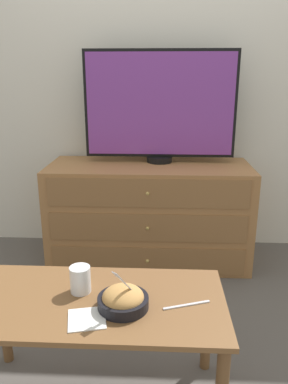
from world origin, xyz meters
name	(u,v)px	position (x,y,z in m)	size (l,w,h in m)	color
ground_plane	(162,241)	(0.00, 0.00, 0.00)	(12.00, 12.00, 0.00)	#56514C
wall_back	(165,72)	(0.00, 0.03, 1.30)	(12.00, 0.05, 2.60)	silver
dresser	(149,213)	(-0.10, -0.30, 0.35)	(1.38, 0.56, 0.70)	#9E6B3D
tv	(160,106)	(-0.03, -0.20, 1.08)	(1.02, 0.18, 0.75)	black
coffee_table	(94,316)	(-0.26, -1.57, 0.40)	(0.99, 0.49, 0.48)	brown
takeout_bowl	(123,300)	(-0.14, -1.61, 0.51)	(0.18, 0.18, 0.18)	black
drink_cup	(80,281)	(-0.32, -1.52, 0.52)	(0.08, 0.08, 0.10)	beige
napkin	(87,319)	(-0.26, -1.69, 0.48)	(0.15, 0.15, 0.00)	white
knife	(187,305)	(0.08, -1.59, 0.48)	(0.17, 0.07, 0.01)	silver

